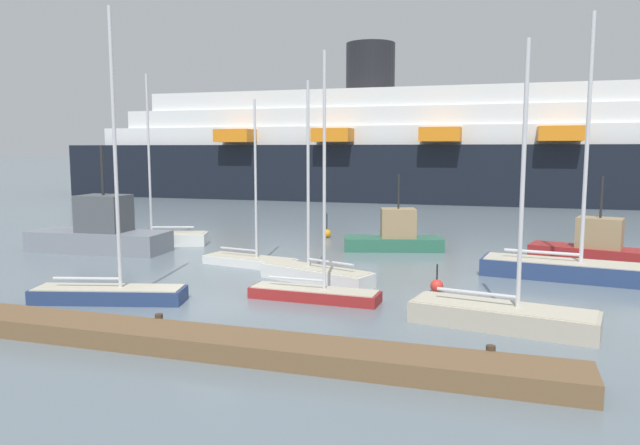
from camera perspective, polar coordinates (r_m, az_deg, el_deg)
ground_plane at (r=22.15m, az=-9.88°, el=-7.78°), size 600.00×600.00×0.00m
dock_pier at (r=18.33m, az=-16.58°, el=-10.22°), size 24.16×1.84×0.66m
sailboat_0 at (r=28.21m, az=22.39°, el=-3.89°), size 7.28×2.92×11.23m
sailboat_1 at (r=29.21m, az=-6.65°, el=-3.42°), size 4.91×2.22×7.91m
sailboat_2 at (r=23.53m, az=-19.41°, el=-5.97°), size 5.74×2.77×10.57m
sailboat_3 at (r=36.53m, az=-15.05°, el=-1.30°), size 5.75×3.29×9.87m
sailboat_4 at (r=25.41m, az=-0.39°, el=-4.74°), size 5.31×2.94×8.42m
sailboat_5 at (r=22.48m, az=-0.52°, el=-6.33°), size 4.97×1.32×9.09m
sailboat_6 at (r=19.98m, az=16.96°, el=-8.28°), size 5.92×2.67×8.88m
fishing_boat_0 at (r=32.88m, az=24.65°, el=-2.11°), size 6.15×3.24×4.30m
fishing_boat_1 at (r=33.71m, az=7.14°, el=-1.27°), size 5.76×3.33×4.23m
fishing_boat_2 at (r=35.07m, az=-20.13°, el=-0.91°), size 7.85×3.10×5.82m
channel_buoy_0 at (r=38.19m, az=0.66°, el=-1.01°), size 0.53×0.53×1.55m
channel_buoy_2 at (r=24.20m, az=11.04°, el=-5.90°), size 0.51×0.51×1.12m
cruise_ship at (r=68.69m, az=21.06°, el=6.48°), size 110.27×18.86×17.49m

